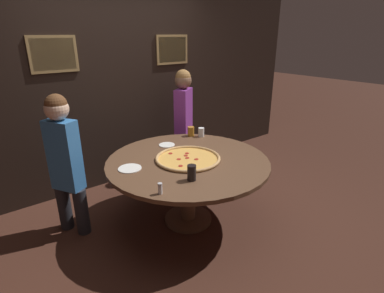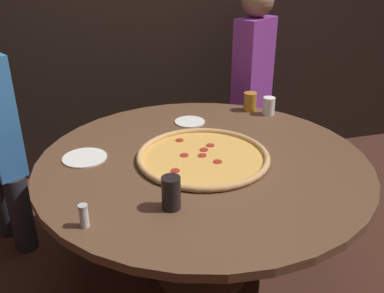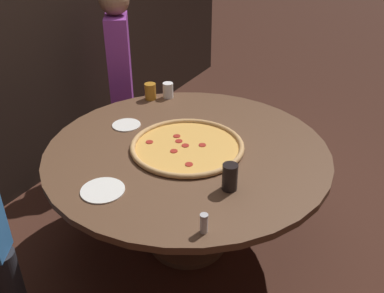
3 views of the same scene
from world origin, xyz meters
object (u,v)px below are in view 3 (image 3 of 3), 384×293
(drink_cup_front_edge, at_px, (150,91))
(drink_cup_centre_back, at_px, (230,177))
(condiment_shaker, at_px, (204,223))
(diner_side_left, at_px, (120,66))
(white_plate_right_side, at_px, (103,190))
(white_plate_left_side, at_px, (126,125))
(dining_table, at_px, (187,165))
(drink_cup_near_right, at_px, (168,90))
(giant_pizza, at_px, (187,146))

(drink_cup_front_edge, xyz_separation_m, drink_cup_centre_back, (-0.75, -0.97, 0.01))
(condiment_shaker, bearing_deg, diner_side_left, 47.63)
(white_plate_right_side, bearing_deg, white_plate_left_side, 26.55)
(drink_cup_centre_back, height_order, white_plate_right_side, drink_cup_centre_back)
(dining_table, distance_m, drink_cup_front_edge, 0.79)
(drink_cup_near_right, xyz_separation_m, white_plate_right_side, (-1.17, -0.32, -0.05))
(drink_cup_front_edge, relative_size, condiment_shaker, 1.23)
(drink_cup_near_right, height_order, condiment_shaker, drink_cup_near_right)
(giant_pizza, bearing_deg, drink_cup_front_edge, 49.61)
(drink_cup_centre_back, bearing_deg, white_plate_left_side, 70.03)
(drink_cup_near_right, height_order, white_plate_left_side, drink_cup_near_right)
(dining_table, distance_m, giant_pizza, 0.13)
(white_plate_left_side, bearing_deg, giant_pizza, -97.76)
(drink_cup_front_edge, bearing_deg, white_plate_left_side, -167.48)
(dining_table, height_order, drink_cup_front_edge, drink_cup_front_edge)
(giant_pizza, xyz_separation_m, drink_cup_near_right, (0.59, 0.49, 0.04))
(drink_cup_centre_back, xyz_separation_m, white_plate_right_side, (-0.33, 0.56, -0.07))
(white_plate_left_side, bearing_deg, condiment_shaker, -126.36)
(drink_cup_near_right, distance_m, drink_cup_centre_back, 1.21)
(drink_cup_front_edge, height_order, condiment_shaker, drink_cup_front_edge)
(white_plate_right_side, bearing_deg, drink_cup_centre_back, -59.69)
(condiment_shaker, bearing_deg, drink_cup_front_edge, 42.38)
(drink_cup_centre_back, bearing_deg, drink_cup_near_right, 46.19)
(drink_cup_front_edge, xyz_separation_m, white_plate_left_side, (-0.43, -0.10, -0.06))
(drink_cup_near_right, xyz_separation_m, white_plate_left_side, (-0.52, 0.00, -0.05))
(drink_cup_front_edge, height_order, drink_cup_near_right, drink_cup_front_edge)
(drink_cup_centre_back, bearing_deg, white_plate_right_side, 120.31)
(giant_pizza, height_order, drink_cup_centre_back, drink_cup_centre_back)
(giant_pizza, height_order, white_plate_right_side, giant_pizza)
(diner_side_left, bearing_deg, white_plate_right_side, -1.37)
(giant_pizza, distance_m, white_plate_right_side, 0.60)
(drink_cup_centre_back, height_order, diner_side_left, diner_side_left)
(dining_table, distance_m, condiment_shaker, 0.76)
(giant_pizza, relative_size, drink_cup_centre_back, 4.72)
(drink_cup_near_right, distance_m, condiment_shaker, 1.50)
(drink_cup_near_right, relative_size, diner_side_left, 0.07)
(white_plate_left_side, bearing_deg, white_plate_right_side, -153.45)
(dining_table, height_order, condiment_shaker, condiment_shaker)
(giant_pizza, bearing_deg, white_plate_right_side, 163.52)
(drink_cup_near_right, xyz_separation_m, condiment_shaker, (-1.19, -0.91, -0.01))
(drink_cup_centre_back, distance_m, diner_side_left, 1.68)
(dining_table, relative_size, drink_cup_centre_back, 11.72)
(white_plate_right_side, distance_m, white_plate_left_side, 0.72)
(drink_cup_near_right, height_order, white_plate_right_side, drink_cup_near_right)
(giant_pizza, relative_size, drink_cup_front_edge, 5.69)
(drink_cup_near_right, bearing_deg, diner_side_left, 78.60)
(white_plate_left_side, bearing_deg, drink_cup_front_edge, 12.52)
(giant_pizza, xyz_separation_m, drink_cup_front_edge, (0.50, 0.59, 0.05))
(drink_cup_near_right, relative_size, white_plate_left_side, 0.61)
(white_plate_right_side, bearing_deg, giant_pizza, -16.48)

